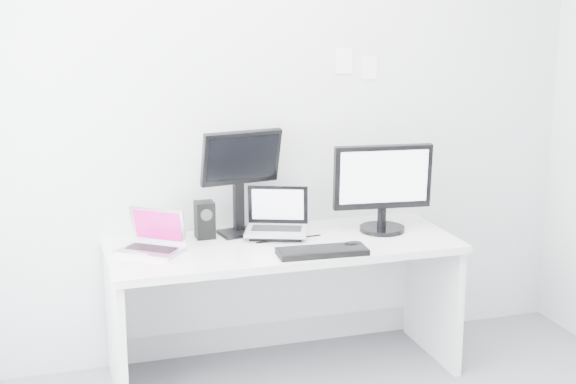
# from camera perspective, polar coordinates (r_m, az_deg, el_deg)

# --- Properties ---
(back_wall) EXTENTS (3.60, 0.00, 3.60)m
(back_wall) POSITION_cam_1_polar(r_m,az_deg,el_deg) (4.53, -1.63, 5.34)
(back_wall) COLOR silver
(back_wall) RESTS_ON ground
(desk) EXTENTS (1.80, 0.70, 0.73)m
(desk) POSITION_cam_1_polar(r_m,az_deg,el_deg) (4.46, -0.32, -7.91)
(desk) COLOR silver
(desk) RESTS_ON ground
(macbook) EXTENTS (0.38, 0.36, 0.23)m
(macbook) POSITION_cam_1_polar(r_m,az_deg,el_deg) (4.20, -9.37, -2.62)
(macbook) COLOR #A9AAAE
(macbook) RESTS_ON desk
(speaker) EXTENTS (0.13, 0.13, 0.20)m
(speaker) POSITION_cam_1_polar(r_m,az_deg,el_deg) (4.41, -5.67, -1.89)
(speaker) COLOR black
(speaker) RESTS_ON desk
(dell_laptop) EXTENTS (0.39, 0.35, 0.27)m
(dell_laptop) POSITION_cam_1_polar(r_m,az_deg,el_deg) (4.39, -0.80, -1.43)
(dell_laptop) COLOR #A4A6AB
(dell_laptop) RESTS_ON desk
(rear_monitor) EXTENTS (0.45, 0.22, 0.58)m
(rear_monitor) POSITION_cam_1_polar(r_m,az_deg,el_deg) (4.41, -3.26, 0.74)
(rear_monitor) COLOR black
(rear_monitor) RESTS_ON desk
(samsung_monitor) EXTENTS (0.56, 0.30, 0.49)m
(samsung_monitor) POSITION_cam_1_polar(r_m,az_deg,el_deg) (4.50, 6.47, 0.34)
(samsung_monitor) COLOR black
(samsung_monitor) RESTS_ON desk
(keyboard) EXTENTS (0.45, 0.19, 0.03)m
(keyboard) POSITION_cam_1_polar(r_m,az_deg,el_deg) (4.15, 2.34, -4.05)
(keyboard) COLOR black
(keyboard) RESTS_ON desk
(mouse) EXTENTS (0.14, 0.10, 0.04)m
(mouse) POSITION_cam_1_polar(r_m,az_deg,el_deg) (4.24, 4.39, -3.62)
(mouse) COLOR black
(mouse) RESTS_ON desk
(wall_note_0) EXTENTS (0.10, 0.00, 0.14)m
(wall_note_0) POSITION_cam_1_polar(r_m,az_deg,el_deg) (4.64, 3.80, 8.86)
(wall_note_0) COLOR white
(wall_note_0) RESTS_ON back_wall
(wall_note_1) EXTENTS (0.09, 0.00, 0.13)m
(wall_note_1) POSITION_cam_1_polar(r_m,az_deg,el_deg) (4.70, 5.52, 8.40)
(wall_note_1) COLOR white
(wall_note_1) RESTS_ON back_wall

